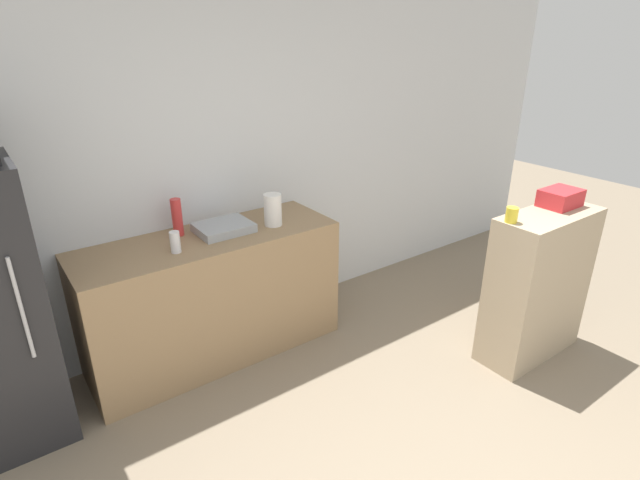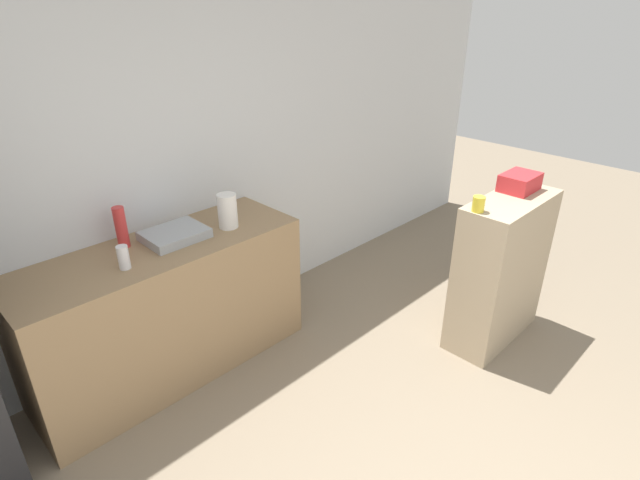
{
  "view_description": "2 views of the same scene",
  "coord_description": "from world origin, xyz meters",
  "px_view_note": "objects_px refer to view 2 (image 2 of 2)",
  "views": [
    {
      "loc": [
        -1.24,
        -0.5,
        2.27
      ],
      "look_at": [
        0.61,
        2.05,
        0.92
      ],
      "focal_mm": 28.0,
      "sensor_mm": 36.0,
      "label": 1
    },
    {
      "loc": [
        -1.25,
        -0.15,
        2.34
      ],
      "look_at": [
        0.56,
        1.66,
        1.08
      ],
      "focal_mm": 28.0,
      "sensor_mm": 36.0,
      "label": 2
    }
  ],
  "objects_px": {
    "basket": "(520,182)",
    "jar": "(479,204)",
    "bottle_short": "(123,257)",
    "bottle_tall": "(121,227)",
    "paper_towel_roll": "(227,211)"
  },
  "relations": [
    {
      "from": "bottle_tall",
      "to": "paper_towel_roll",
      "type": "relative_size",
      "value": 1.12
    },
    {
      "from": "bottle_short",
      "to": "jar",
      "type": "relative_size",
      "value": 1.42
    },
    {
      "from": "bottle_short",
      "to": "paper_towel_roll",
      "type": "relative_size",
      "value": 0.61
    },
    {
      "from": "bottle_tall",
      "to": "paper_towel_roll",
      "type": "height_order",
      "value": "bottle_tall"
    },
    {
      "from": "paper_towel_roll",
      "to": "basket",
      "type": "bearing_deg",
      "value": -38.21
    },
    {
      "from": "jar",
      "to": "bottle_short",
      "type": "bearing_deg",
      "value": 146.36
    },
    {
      "from": "bottle_tall",
      "to": "bottle_short",
      "type": "xyz_separation_m",
      "value": [
        -0.12,
        -0.27,
        -0.06
      ]
    },
    {
      "from": "bottle_tall",
      "to": "basket",
      "type": "height_order",
      "value": "basket"
    },
    {
      "from": "bottle_tall",
      "to": "paper_towel_roll",
      "type": "xyz_separation_m",
      "value": [
        0.63,
        -0.22,
        -0.01
      ]
    },
    {
      "from": "bottle_tall",
      "to": "bottle_short",
      "type": "relative_size",
      "value": 1.85
    },
    {
      "from": "bottle_tall",
      "to": "jar",
      "type": "distance_m",
      "value": 2.22
    },
    {
      "from": "bottle_short",
      "to": "basket",
      "type": "relative_size",
      "value": 0.5
    },
    {
      "from": "basket",
      "to": "jar",
      "type": "height_order",
      "value": "basket"
    },
    {
      "from": "bottle_tall",
      "to": "jar",
      "type": "xyz_separation_m",
      "value": [
        1.67,
        -1.46,
        0.09
      ]
    },
    {
      "from": "basket",
      "to": "jar",
      "type": "bearing_deg",
      "value": 178.92
    }
  ]
}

